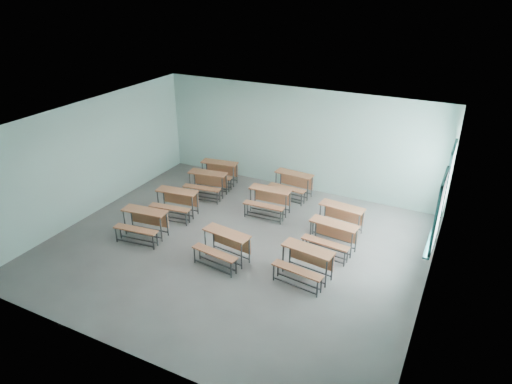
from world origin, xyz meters
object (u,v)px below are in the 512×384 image
desk_unit_r2c0 (207,181)px  desk_unit_r2c2 (340,216)px  desk_unit_r1c2 (332,234)px  desk_unit_r2c1 (269,198)px  desk_unit_r3c0 (218,170)px  desk_unit_r1c0 (176,200)px  desk_unit_r0c1 (224,243)px  desk_unit_r0c0 (143,220)px  desk_unit_r0c2 (305,260)px  desk_unit_r3c1 (292,182)px

desk_unit_r2c0 → desk_unit_r2c2: same height
desk_unit_r1c2 → desk_unit_r2c1: (-2.20, 1.08, 0.00)m
desk_unit_r3c0 → desk_unit_r1c0: bearing=-97.0°
desk_unit_r2c2 → desk_unit_r3c0: same height
desk_unit_r0c1 → desk_unit_r1c2: (2.12, 1.55, 0.00)m
desk_unit_r0c1 → desk_unit_r2c2: bearing=58.5°
desk_unit_r1c2 → desk_unit_r2c0: size_ratio=0.98×
desk_unit_r2c1 → desk_unit_r0c0: bearing=-134.6°
desk_unit_r0c0 → desk_unit_r0c2: size_ratio=1.00×
desk_unit_r2c0 → desk_unit_r2c1: bearing=-12.9°
desk_unit_r1c0 → desk_unit_r2c1: (2.28, 1.27, 0.00)m
desk_unit_r1c2 → desk_unit_r1c0: bearing=-172.3°
desk_unit_r0c0 → desk_unit_r2c2: (4.44, 2.49, 0.00)m
desk_unit_r1c2 → desk_unit_r2c2: (-0.09, 0.96, 0.00)m
desk_unit_r1c0 → desk_unit_r3c1: same height
desk_unit_r2c0 → desk_unit_r2c1: 2.20m
desk_unit_r0c1 → desk_unit_r1c2: bearing=43.6°
desk_unit_r0c2 → desk_unit_r3c1: (-1.86, 3.75, 0.00)m
desk_unit_r1c0 → desk_unit_r3c1: 3.57m
desk_unit_r0c1 → desk_unit_r3c0: (-2.38, 3.72, 0.00)m
desk_unit_r0c1 → desk_unit_r1c0: same height
desk_unit_r1c2 → desk_unit_r2c2: bearing=100.6°
desk_unit_r2c0 → desk_unit_r0c2: bearing=-39.5°
desk_unit_r0c0 → desk_unit_r1c2: (4.53, 1.53, 0.00)m
desk_unit_r0c1 → desk_unit_r2c1: size_ratio=1.05×
desk_unit_r2c2 → desk_unit_r3c0: size_ratio=0.98×
desk_unit_r2c1 → desk_unit_r3c0: same height
desk_unit_r1c0 → desk_unit_r2c1: size_ratio=1.05×
desk_unit_r1c0 → desk_unit_r3c0: size_ratio=1.00×
desk_unit_r0c1 → desk_unit_r2c0: same height
desk_unit_r0c0 → desk_unit_r0c2: (4.36, 0.19, 0.00)m
desk_unit_r1c0 → desk_unit_r1c2: 4.48m
desk_unit_r1c0 → desk_unit_r2c2: (4.38, 1.15, 0.00)m
desk_unit_r3c0 → desk_unit_r3c1: (2.47, 0.24, 0.00)m
desk_unit_r0c1 → desk_unit_r0c2: same height
desk_unit_r2c1 → desk_unit_r3c1: same height
desk_unit_r2c1 → desk_unit_r3c1: 1.34m
desk_unit_r0c1 → desk_unit_r1c0: (-2.35, 1.36, 0.00)m
desk_unit_r0c2 → desk_unit_r2c0: size_ratio=0.99×
desk_unit_r0c1 → desk_unit_r2c2: size_ratio=1.02×
desk_unit_r2c0 → desk_unit_r2c2: 4.31m
desk_unit_r0c1 → desk_unit_r0c2: 1.96m
desk_unit_r0c2 → desk_unit_r2c0: same height
desk_unit_r2c2 → desk_unit_r2c0: bearing=-178.5°
desk_unit_r1c2 → desk_unit_r3c1: bearing=135.3°
desk_unit_r1c0 → desk_unit_r1c2: same height
desk_unit_r2c0 → desk_unit_r1c2: bearing=-24.0°
desk_unit_r0c2 → desk_unit_r2c2: size_ratio=1.01×
desk_unit_r0c1 → desk_unit_r1c2: size_ratio=1.02×
desk_unit_r0c2 → desk_unit_r1c2: size_ratio=1.02×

